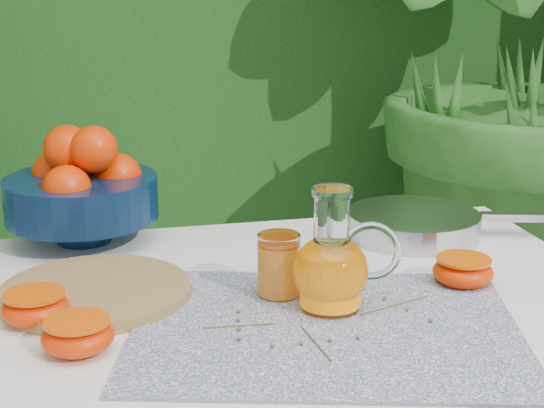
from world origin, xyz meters
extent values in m
imported|color=#285E20|center=(1.02, 1.11, 0.96)|extent=(2.70, 2.70, 1.91)
cube|color=white|center=(0.12, 0.01, 0.73)|extent=(1.00, 0.70, 0.04)
cylinder|color=white|center=(0.57, 0.31, 0.35)|extent=(0.04, 0.04, 0.71)
cube|color=#0E164E|center=(0.16, -0.11, 0.75)|extent=(0.58, 0.50, 0.00)
cylinder|color=#9E7F47|center=(-0.13, 0.06, 0.76)|extent=(0.35, 0.35, 0.02)
cylinder|color=black|center=(-0.14, 0.32, 0.77)|extent=(0.12, 0.12, 0.04)
cylinder|color=black|center=(-0.14, 0.32, 0.83)|extent=(0.33, 0.33, 0.07)
sphere|color=#FF3C02|center=(-0.18, 0.37, 0.86)|extent=(0.10, 0.10, 0.08)
sphere|color=#FF3C02|center=(-0.08, 0.33, 0.86)|extent=(0.10, 0.10, 0.08)
sphere|color=#FF3C02|center=(-0.16, 0.26, 0.86)|extent=(0.10, 0.10, 0.08)
sphere|color=#FF3C02|center=(-0.12, 0.38, 0.86)|extent=(0.10, 0.10, 0.08)
sphere|color=#FF3C02|center=(-0.16, 0.33, 0.91)|extent=(0.11, 0.11, 0.08)
sphere|color=#FF3C02|center=(-0.11, 0.30, 0.91)|extent=(0.10, 0.10, 0.08)
cylinder|color=white|center=(0.18, -0.05, 0.76)|extent=(0.10, 0.10, 0.01)
ellipsoid|color=white|center=(0.18, -0.05, 0.81)|extent=(0.13, 0.13, 0.10)
cylinder|color=white|center=(0.18, -0.05, 0.88)|extent=(0.06, 0.06, 0.07)
cylinder|color=white|center=(0.18, -0.05, 0.92)|extent=(0.07, 0.07, 0.01)
torus|color=white|center=(0.23, -0.07, 0.84)|extent=(0.08, 0.04, 0.08)
cylinder|color=orange|center=(0.18, -0.05, 0.80)|extent=(0.11, 0.11, 0.07)
cylinder|color=white|center=(0.13, 0.01, 0.80)|extent=(0.08, 0.08, 0.09)
cylinder|color=orange|center=(0.13, 0.01, 0.79)|extent=(0.07, 0.07, 0.07)
cylinder|color=orange|center=(0.13, 0.01, 0.83)|extent=(0.06, 0.06, 0.00)
cylinder|color=#ADADB1|center=(0.42, 0.22, 0.77)|extent=(0.28, 0.28, 0.04)
cylinder|color=#BBBABF|center=(0.42, 0.22, 0.79)|extent=(0.25, 0.25, 0.01)
cube|color=#ADADB1|center=(0.61, 0.17, 0.79)|extent=(0.17, 0.06, 0.01)
ellipsoid|color=#FF3C02|center=(-0.15, -0.11, 0.77)|extent=(0.11, 0.11, 0.04)
cylinder|color=orange|center=(-0.15, -0.11, 0.79)|extent=(0.10, 0.10, 0.00)
ellipsoid|color=#FF3C02|center=(-0.20, -0.01, 0.77)|extent=(0.11, 0.11, 0.04)
cylinder|color=orange|center=(-0.20, -0.01, 0.79)|extent=(0.10, 0.10, 0.00)
ellipsoid|color=#FF3C02|center=(0.40, -0.01, 0.77)|extent=(0.11, 0.11, 0.04)
cylinder|color=orange|center=(0.40, -0.01, 0.79)|extent=(0.10, 0.10, 0.00)
cylinder|color=brown|center=(0.13, -0.16, 0.76)|extent=(0.01, 0.10, 0.00)
sphere|color=#516132|center=(0.08, -0.16, 0.76)|extent=(0.01, 0.01, 0.01)
sphere|color=#516132|center=(0.12, -0.16, 0.76)|extent=(0.01, 0.01, 0.01)
sphere|color=#516132|center=(0.15, -0.16, 0.76)|extent=(0.01, 0.01, 0.01)
sphere|color=#516132|center=(0.19, -0.16, 0.76)|extent=(0.01, 0.01, 0.01)
cylinder|color=brown|center=(0.27, -0.07, 0.76)|extent=(0.11, 0.04, 0.00)
sphere|color=#516132|center=(0.25, -0.01, 0.76)|extent=(0.01, 0.01, 0.01)
sphere|color=#516132|center=(0.27, -0.05, 0.76)|extent=(0.01, 0.01, 0.01)
sphere|color=#516132|center=(0.28, -0.09, 0.76)|extent=(0.01, 0.01, 0.01)
sphere|color=#516132|center=(0.30, -0.13, 0.76)|extent=(0.01, 0.01, 0.01)
cylinder|color=brown|center=(0.05, -0.09, 0.76)|extent=(0.09, 0.01, 0.00)
sphere|color=#516132|center=(0.04, -0.13, 0.76)|extent=(0.01, 0.01, 0.01)
sphere|color=#516132|center=(0.05, -0.10, 0.76)|extent=(0.01, 0.01, 0.01)
sphere|color=#516132|center=(0.05, -0.07, 0.76)|extent=(0.01, 0.01, 0.01)
sphere|color=#516132|center=(0.06, -0.05, 0.76)|extent=(0.01, 0.01, 0.01)
camera|label=1|loc=(-0.13, -1.06, 1.20)|focal=55.00mm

